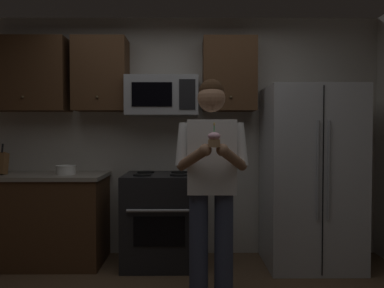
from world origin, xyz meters
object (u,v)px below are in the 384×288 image
Objects in this scene: person at (211,176)px; cupcake at (214,139)px; oven_range at (162,219)px; refrigerator at (310,176)px; microwave at (162,96)px; bowl_large_white at (66,170)px.

person reaches higher than cupcake.
cupcake is (0.46, -1.18, 0.83)m from oven_range.
cupcake is (-1.04, -1.14, 0.39)m from refrigerator.
person is 0.44m from cupcake.
microwave is 3.74× the size of bowl_large_white.
oven_range is 4.72× the size of bowl_large_white.
bowl_large_white is 1.65m from person.
bowl_large_white is at bearing 179.61° from refrigerator.
refrigerator is 1.02× the size of person.
cupcake reaches higher than oven_range.
microwave is at bearing 115.09° from person.
cupcake is (0.46, -1.30, -0.43)m from microwave.
person is at bearing -142.05° from refrigerator.
microwave is 4.26× the size of cupcake.
microwave is at bearing 109.29° from cupcake.
refrigerator is 1.33m from person.
microwave is 0.42× the size of person.
person is 10.13× the size of cupcake.
bowl_large_white is 1.14× the size of cupcake.
cupcake is at bearing -90.00° from person.
oven_range is 1.26× the size of microwave.
oven_range is at bearing 118.10° from person.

